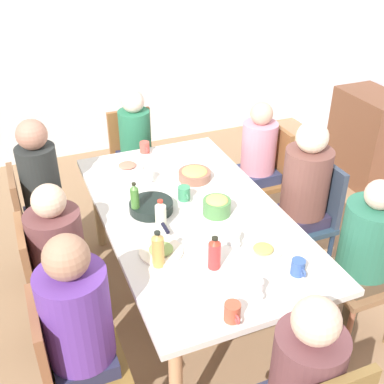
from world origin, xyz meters
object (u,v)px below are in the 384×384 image
object	(u,v)px
chair_2	(68,362)
chair_5	(265,172)
chair_3	(310,213)
plate_2	(127,167)
person_6	(44,190)
bottle_3	(214,253)
bowl_0	(217,206)
bowl_1	(195,174)
chair_0	(49,278)
person_5	(257,157)
person_7	(304,377)
person_0	(60,251)
person_2	(80,322)
cup_5	(234,238)
cup_2	(145,147)
bottle_0	(158,250)
chair_1	(372,269)
person_4	(136,143)
cup_3	(184,193)
plate_0	(161,251)
bottle_1	(135,200)
chair_6	(36,220)
cup_4	(149,175)
side_cabinet	(367,138)
plate_1	(263,250)
chair_4	(134,155)
cup_1	(232,312)
person_3	(304,188)
bottle_2	(161,215)
serving_pan	(151,207)
cup_6	(298,267)
dining_table	(192,221)

from	to	relation	value
chair_2	chair_5	world-z (taller)	same
chair_3	plate_2	size ratio (longest dim) A/B	3.81
person_6	bottle_3	xyz separation A→B (m)	(1.20, 0.75, 0.11)
bowl_0	bowl_1	bearing A→B (deg)	175.44
chair_0	person_5	distance (m)	1.89
person_7	plate_2	size ratio (longest dim) A/B	4.85
person_0	bowl_1	size ratio (longest dim) A/B	5.00
chair_3	bottle_3	bearing A→B (deg)	-62.15
person_2	person_6	size ratio (longest dim) A/B	0.99
chair_0	cup_5	size ratio (longest dim) A/B	7.98
chair_5	cup_2	size ratio (longest dim) A/B	8.06
bowl_1	bottle_0	world-z (taller)	bottle_0
chair_1	person_4	world-z (taller)	person_4
bowl_1	cup_3	world-z (taller)	cup_3
plate_0	bottle_1	distance (m)	0.43
person_0	chair_6	distance (m)	0.69
chair_2	cup_2	world-z (taller)	chair_2
person_6	cup_4	bearing A→B (deg)	76.71
chair_3	plate_2	world-z (taller)	chair_3
person_4	side_cabinet	world-z (taller)	person_4
plate_0	bottle_3	size ratio (longest dim) A/B	1.26
chair_2	plate_1	bearing A→B (deg)	96.68
chair_4	person_6	world-z (taller)	person_6
person_4	person_5	xyz separation A→B (m)	(0.62, 0.83, 0.00)
chair_3	person_0	bearing A→B (deg)	-90.00
cup_1	bottle_0	distance (m)	0.55
person_3	chair_3	bearing A→B (deg)	90.00
plate_0	bottle_1	size ratio (longest dim) A/B	1.07
person_0	cup_5	distance (m)	1.02
cup_4	bottle_3	xyz separation A→B (m)	(1.03, 0.04, 0.05)
chair_0	bottle_0	xyz separation A→B (m)	(0.41, 0.57, 0.35)
person_0	bottle_2	distance (m)	0.63
person_4	bowl_0	bearing A→B (deg)	5.88
person_0	serving_pan	bearing A→B (deg)	100.39
person_2	cup_2	world-z (taller)	person_2
plate_2	bottle_0	world-z (taller)	bottle_0
person_0	cup_3	bearing A→B (deg)	100.69
chair_6	cup_5	bearing A→B (deg)	44.54
plate_1	cup_2	world-z (taller)	cup_2
chair_3	plate_0	distance (m)	1.31
bowl_0	cup_2	size ratio (longest dim) A/B	1.58
chair_3	chair_5	bearing A→B (deg)	180.00
person_3	bottle_2	distance (m)	1.08
bottle_0	side_cabinet	world-z (taller)	bottle_0
cup_6	bottle_0	distance (m)	0.75
cup_1	person_2	bearing A→B (deg)	-110.80
person_3	cup_1	world-z (taller)	person_3
person_5	side_cabinet	xyz separation A→B (m)	(-0.32, 1.42, -0.22)
bowl_1	dining_table	bearing A→B (deg)	-24.57
chair_0	plate_2	distance (m)	1.04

